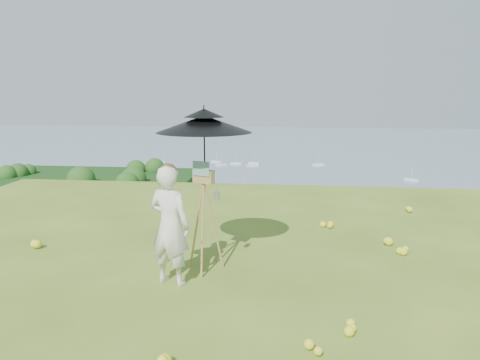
# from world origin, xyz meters

# --- Properties ---
(ground) EXTENTS (14.00, 14.00, 0.00)m
(ground) POSITION_xyz_m (0.00, 0.00, 0.00)
(ground) COLOR #4E6D1F
(ground) RESTS_ON ground
(shoreline_tier) EXTENTS (170.00, 28.00, 8.00)m
(shoreline_tier) POSITION_xyz_m (0.00, 75.00, -36.00)
(shoreline_tier) COLOR slate
(shoreline_tier) RESTS_ON bay_water
(bay_water) EXTENTS (700.00, 700.00, 0.00)m
(bay_water) POSITION_xyz_m (0.00, 240.00, -34.00)
(bay_water) COLOR slate
(bay_water) RESTS_ON ground
(peninsula) EXTENTS (90.00, 60.00, 12.00)m
(peninsula) POSITION_xyz_m (-75.00, 155.00, -29.00)
(peninsula) COLOR #0E330E
(peninsula) RESTS_ON bay_water
(slope_trees) EXTENTS (110.00, 50.00, 6.00)m
(slope_trees) POSITION_xyz_m (0.00, 35.00, -15.00)
(slope_trees) COLOR #184715
(slope_trees) RESTS_ON forest_slope
(harbor_town) EXTENTS (110.00, 22.00, 5.00)m
(harbor_town) POSITION_xyz_m (0.00, 75.00, -29.50)
(harbor_town) COLOR silver
(harbor_town) RESTS_ON shoreline_tier
(moored_boats) EXTENTS (140.00, 140.00, 0.70)m
(moored_boats) POSITION_xyz_m (-12.50, 161.00, -33.65)
(moored_boats) COLOR silver
(moored_boats) RESTS_ON bay_water
(wildflowers) EXTENTS (10.00, 10.50, 0.12)m
(wildflowers) POSITION_xyz_m (0.00, 0.25, 0.06)
(wildflowers) COLOR yellow
(wildflowers) RESTS_ON ground
(painter) EXTENTS (0.67, 0.55, 1.58)m
(painter) POSITION_xyz_m (-0.95, 0.29, 0.79)
(painter) COLOR beige
(painter) RESTS_ON ground
(field_easel) EXTENTS (0.77, 0.77, 1.56)m
(field_easel) POSITION_xyz_m (-0.59, 0.78, 0.78)
(field_easel) COLOR #92643D
(field_easel) RESTS_ON ground
(sun_umbrella) EXTENTS (1.77, 1.77, 1.02)m
(sun_umbrella) POSITION_xyz_m (-0.58, 0.81, 1.80)
(sun_umbrella) COLOR black
(sun_umbrella) RESTS_ON field_easel
(painter_cap) EXTENTS (0.29, 0.31, 0.10)m
(painter_cap) POSITION_xyz_m (-0.95, 0.29, 1.54)
(painter_cap) COLOR #C16A6C
(painter_cap) RESTS_ON painter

